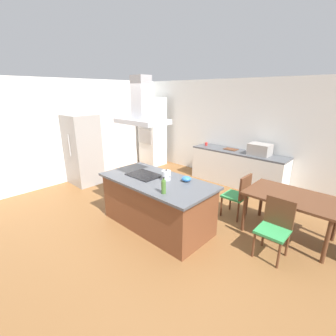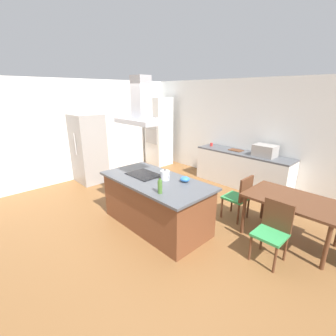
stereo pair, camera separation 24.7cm
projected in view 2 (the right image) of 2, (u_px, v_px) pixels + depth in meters
name	position (u px, v px, depth m)	size (l,w,h in m)	color
ground	(206.00, 200.00, 5.42)	(16.00, 16.00, 0.00)	brown
wall_back	(250.00, 133.00, 6.15)	(7.20, 0.10, 2.70)	white
wall_left	(105.00, 127.00, 7.05)	(0.10, 8.80, 2.70)	white
kitchen_island	(156.00, 202.00, 4.29)	(2.09, 1.03, 0.90)	brown
cooktop	(144.00, 175.00, 4.38)	(0.60, 0.44, 0.01)	black
tea_kettle	(165.00, 175.00, 4.12)	(0.21, 0.16, 0.19)	silver
olive_oil_bottle	(160.00, 186.00, 3.56)	(0.07, 0.07, 0.26)	#47722D
mixing_bowl	(185.00, 179.00, 4.04)	(0.17, 0.17, 0.09)	#2D6BB7
back_counter	(242.00, 169.00, 6.13)	(2.47, 0.62, 0.90)	silver
countertop_microwave	(265.00, 151.00, 5.57)	(0.50, 0.38, 0.28)	#9E9993
coffee_mug_red	(211.00, 144.00, 6.68)	(0.08, 0.08, 0.09)	red
cutting_board	(236.00, 150.00, 6.19)	(0.34, 0.24, 0.02)	#59331E
wall_oven_stack	(159.00, 132.00, 7.83)	(0.70, 0.66, 2.20)	silver
refrigerator	(89.00, 149.00, 6.34)	(0.80, 0.73, 1.82)	#9E9993
dining_table	(292.00, 203.00, 3.78)	(1.40, 0.90, 0.75)	#59331E
chair_at_left_end	(240.00, 195.00, 4.46)	(0.42, 0.42, 0.89)	#33934C
chair_facing_island	(273.00, 228.00, 3.40)	(0.42, 0.42, 0.89)	#33934C
range_hood	(142.00, 108.00, 4.01)	(0.90, 0.55, 0.78)	#ADADB2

